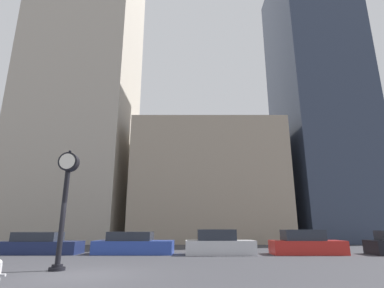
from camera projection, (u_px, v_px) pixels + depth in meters
The scene contains 9 objects.
ground_plane at pixel (77, 275), 10.16m from camera, with size 200.00×200.00×0.00m, color #38383D.
building_tall_tower at pixel (84, 80), 38.55m from camera, with size 12.19×12.00×39.64m.
building_storefront_row at pixel (207, 184), 35.00m from camera, with size 16.17×12.00×12.76m.
building_glass_modern at pixel (314, 95), 38.11m from camera, with size 8.90×12.00×35.69m.
street_clock at pixel (64, 193), 12.00m from camera, with size 0.78×0.60×4.68m.
car_navy at pixel (39, 245), 18.17m from camera, with size 4.77×1.79×1.28m.
car_blue at pixel (132, 245), 18.24m from camera, with size 4.79×2.00×1.30m.
car_silver at pixel (218, 244), 17.83m from camera, with size 4.11×1.78×1.44m.
car_red at pixel (305, 244), 18.00m from camera, with size 4.28×1.80×1.43m.
Camera 1 is at (3.88, -10.99, 1.59)m, focal length 28.00 mm.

